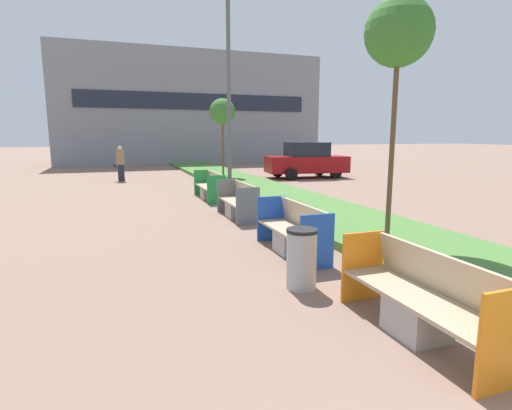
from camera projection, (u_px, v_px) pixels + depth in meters
planter_grass_strip at (295, 202)px, 12.77m from camera, size 2.80×120.00×0.18m
building_backdrop at (189, 110)px, 33.79m from camera, size 20.66×7.67×8.64m
bench_orange_frame at (420, 304)px, 4.40m from camera, size 0.65×2.14×0.94m
bench_blue_frame at (293, 234)px, 7.53m from camera, size 0.65×2.09×0.94m
bench_grey_frame at (238, 204)px, 10.82m from camera, size 0.65×1.94×0.94m
bench_green_frame at (210, 188)px, 13.98m from camera, size 0.65×2.25×0.94m
litter_bin at (302, 259)px, 5.76m from camera, size 0.45×0.45×0.89m
street_lamp_post at (228, 54)px, 13.05m from camera, size 0.24×0.44×8.91m
sapling_tree_near at (399, 34)px, 7.47m from camera, size 1.28×1.28×4.75m
sapling_tree_far at (222, 112)px, 19.73m from camera, size 1.28×1.28×4.02m
pedestrian_walking at (120, 164)px, 19.43m from camera, size 0.53×0.24×1.69m
parked_car_distant at (306, 161)px, 20.96m from camera, size 4.40×2.30×1.86m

